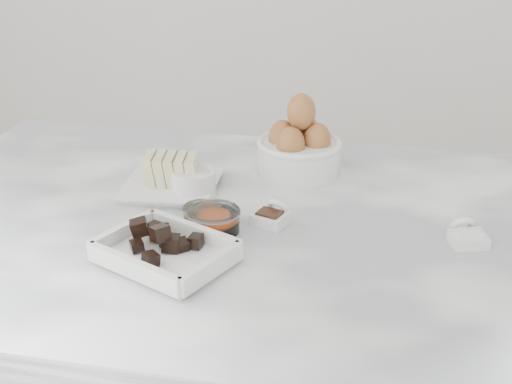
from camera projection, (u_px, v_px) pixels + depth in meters
marble_slab at (241, 231)px, 1.18m from camera, size 1.20×0.80×0.04m
chocolate_dish at (165, 249)px, 1.04m from camera, size 0.23×0.21×0.05m
butter_plate at (169, 177)px, 1.27m from camera, size 0.17×0.17×0.07m
sugar_ramekin at (193, 182)px, 1.25m from camera, size 0.08×0.08×0.05m
egg_bowl at (299, 147)px, 1.34m from camera, size 0.16×0.16×0.15m
honey_bowl at (202, 214)px, 1.16m from camera, size 0.06×0.06×0.03m
zest_bowl at (214, 219)px, 1.13m from camera, size 0.09×0.09×0.04m
vanilla_spoon at (272, 216)px, 1.16m from camera, size 0.06×0.07×0.04m
salt_spoon at (467, 235)px, 1.10m from camera, size 0.06×0.08×0.04m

